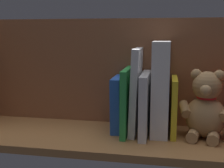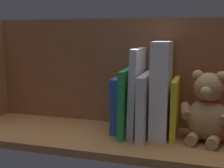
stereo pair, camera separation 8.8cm
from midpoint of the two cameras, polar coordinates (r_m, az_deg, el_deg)
ground_plane at (r=92.49cm, az=2.77°, el=-10.30°), size 98.41×30.27×2.20cm
shelf_back_panel at (r=100.29cm, az=4.62°, el=2.37°), size 98.41×1.50×35.52cm
teddy_bear at (r=89.76cm, az=20.70°, el=-4.84°), size 16.17×14.64×20.35cm
book_3 at (r=91.41cm, az=14.85°, el=-4.45°), size 1.64×14.92×17.35cm
dictionary_thick_white at (r=90.24cm, az=12.35°, el=-0.96°), size 5.11×15.13×28.36cm
book_4 at (r=90.07cm, az=9.29°, el=-3.99°), size 2.35×18.59×18.79cm
book_5 at (r=90.98cm, az=7.59°, el=-1.42°), size 2.93×15.91×26.26cm
book_6 at (r=91.13cm, az=5.78°, el=-3.35°), size 1.74×17.84×20.04cm
book_7 at (r=94.19cm, az=4.16°, el=-3.83°), size 3.08×13.41×17.07cm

